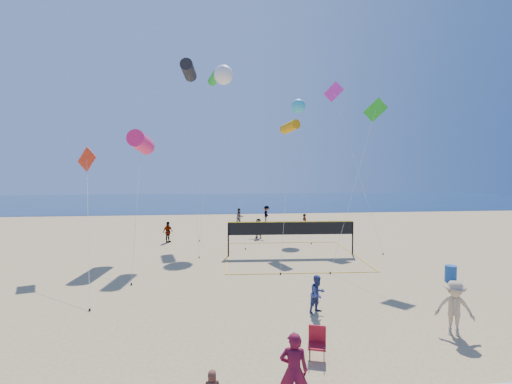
{
  "coord_description": "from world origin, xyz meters",
  "views": [
    {
      "loc": [
        -2.44,
        -9.98,
        5.52
      ],
      "look_at": [
        -1.1,
        2.0,
        4.89
      ],
      "focal_mm": 24.0,
      "sensor_mm": 36.0,
      "label": 1
    }
  ],
  "objects": [
    {
      "name": "ground",
      "position": [
        0.0,
        0.0,
        0.0
      ],
      "size": [
        120.0,
        120.0,
        0.0
      ],
      "primitive_type": "plane",
      "color": "tan",
      "rests_on": "ground"
    },
    {
      "name": "ocean",
      "position": [
        0.0,
        62.0,
        0.01
      ],
      "size": [
        140.0,
        50.0,
        0.03
      ],
      "primitive_type": "cube",
      "color": "#10284F",
      "rests_on": "ground"
    },
    {
      "name": "woman",
      "position": [
        -0.7,
        -2.36,
        0.92
      ],
      "size": [
        0.75,
        0.57,
        1.84
      ],
      "primitive_type": "imported",
      "rotation": [
        0.0,
        0.0,
        2.94
      ],
      "color": "maroon",
      "rests_on": "ground"
    },
    {
      "name": "bystander_a",
      "position": [
        1.49,
        3.05,
        0.75
      ],
      "size": [
        0.92,
        0.85,
        1.5
      ],
      "primitive_type": "imported",
      "rotation": [
        0.0,
        0.0,
        0.51
      ],
      "color": "navy",
      "rests_on": "ground"
    },
    {
      "name": "bystander_b",
      "position": [
        5.59,
        0.67,
        0.94
      ],
      "size": [
        1.4,
        1.2,
        1.88
      ],
      "primitive_type": "imported",
      "rotation": [
        0.0,
        0.0,
        -0.51
      ],
      "color": "tan",
      "rests_on": "ground"
    },
    {
      "name": "far_person_0",
      "position": [
        -6.5,
        18.04,
        0.85
      ],
      "size": [
        0.94,
        1.03,
        1.69
      ],
      "primitive_type": "imported",
      "rotation": [
        0.0,
        0.0,
        0.89
      ],
      "color": "gray",
      "rests_on": "ground"
    },
    {
      "name": "far_person_1",
      "position": [
        0.99,
        19.02,
        0.85
      ],
      "size": [
        1.56,
        1.36,
        1.7
      ],
      "primitive_type": "imported",
      "rotation": [
        0.0,
        0.0,
        -0.65
      ],
      "color": "gray",
      "rests_on": "ground"
    },
    {
      "name": "far_person_2",
      "position": [
        5.81,
        21.91,
        0.86
      ],
      "size": [
        0.57,
        0.72,
        1.72
      ],
      "primitive_type": "imported",
      "rotation": [
        0.0,
        0.0,
        1.85
      ],
      "color": "gray",
      "rests_on": "ground"
    },
    {
      "name": "far_person_3",
      "position": [
        -0.18,
        26.2,
        0.93
      ],
      "size": [
        1.08,
        0.95,
        1.87
      ],
      "primitive_type": "imported",
      "rotation": [
        0.0,
        0.0,
        0.31
      ],
      "color": "gray",
      "rests_on": "ground"
    },
    {
      "name": "far_person_4",
      "position": [
        3.0,
        28.1,
        0.97
      ],
      "size": [
        1.1,
        1.42,
        1.94
      ],
      "primitive_type": "imported",
      "rotation": [
        0.0,
        0.0,
        1.23
      ],
      "color": "gray",
      "rests_on": "ground"
    },
    {
      "name": "camp_chair",
      "position": [
        0.48,
        -0.28,
        0.54
      ],
      "size": [
        0.64,
        0.75,
        1.07
      ],
      "rotation": [
        0.0,
        0.0,
        -0.31
      ],
      "color": "maroon",
      "rests_on": "ground"
    },
    {
      "name": "trash_barrel",
      "position": [
        9.41,
        6.1,
        0.42
      ],
      "size": [
        0.57,
        0.57,
        0.83
      ],
      "primitive_type": "cylinder",
      "rotation": [
        0.0,
        0.0,
        0.02
      ],
      "color": "#174596",
      "rests_on": "ground"
    },
    {
      "name": "volleyball_net",
      "position": [
        2.47,
        12.6,
        1.59
      ],
      "size": [
        9.13,
        8.99,
        2.33
      ],
      "rotation": [
        0.0,
        0.0,
        -0.05
      ],
      "color": "black",
      "rests_on": "ground"
    },
    {
      "name": "kite_0",
      "position": [
        -7.73,
        14.64,
        7.72
      ],
      "size": [
        1.7,
        8.8,
        8.49
      ],
      "rotation": [
        0.0,
        0.0,
        -0.07
      ],
      "color": "#EE1F66",
      "rests_on": "ground"
    },
    {
      "name": "kite_1",
      "position": [
        -4.65,
        17.28,
        13.53
      ],
      "size": [
        1.57,
        5.98,
        14.17
      ],
      "rotation": [
        0.0,
        0.0,
        -0.08
      ],
      "color": "black",
      "rests_on": "ground"
    },
    {
      "name": "kite_2",
      "position": [
        3.14,
        16.33,
        9.17
      ],
      "size": [
        2.93,
        9.09,
        9.68
      ],
      "rotation": [
        0.0,
        0.0,
        0.4
      ],
      "color": "#CF8D0A",
      "rests_on": "ground"
    },
    {
      "name": "kite_3",
      "position": [
        -10.12,
        11.21,
        6.01
      ],
      "size": [
        3.4,
        7.92,
        7.18
      ],
      "rotation": [
        0.0,
        0.0,
        -0.34
      ],
      "color": "red",
      "rests_on": "ground"
    },
    {
      "name": "kite_4",
      "position": [
        6.84,
        9.87,
        8.77
      ],
      "size": [
        4.14,
        2.1,
        10.14
      ],
      "rotation": [
        0.0,
        0.0,
        -0.02
      ],
      "color": "green",
      "rests_on": "ground"
    },
    {
      "name": "kite_5",
      "position": [
        7.8,
        19.12,
        12.0
      ],
      "size": [
        1.96,
        7.81,
        13.65
      ],
      "rotation": [
        0.0,
        0.0,
        -0.15
      ],
      "color": "#CF28B1",
      "rests_on": "ground"
    },
    {
      "name": "kite_6",
      "position": [
        -1.91,
        20.53,
        14.19
      ],
      "size": [
        2.58,
        6.92,
        15.03
      ],
      "rotation": [
        0.0,
        0.0,
        0.39
      ],
      "color": "white",
      "rests_on": "ground"
    },
    {
      "name": "kite_7",
      "position": [
        5.28,
        22.55,
        12.03
      ],
      "size": [
        1.35,
        7.22,
        12.72
      ],
      "rotation": [
        0.0,
        0.0,
        -0.0
      ],
      "color": "#31B5D3",
      "rests_on": "ground"
    },
    {
      "name": "kite_8",
      "position": [
        -2.71,
        22.65,
        14.47
      ],
      "size": [
        1.96,
        5.51,
        15.03
      ],
      "rotation": [
        0.0,
        0.0,
        0.28
      ],
      "color": "green",
      "rests_on": "ground"
    }
  ]
}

